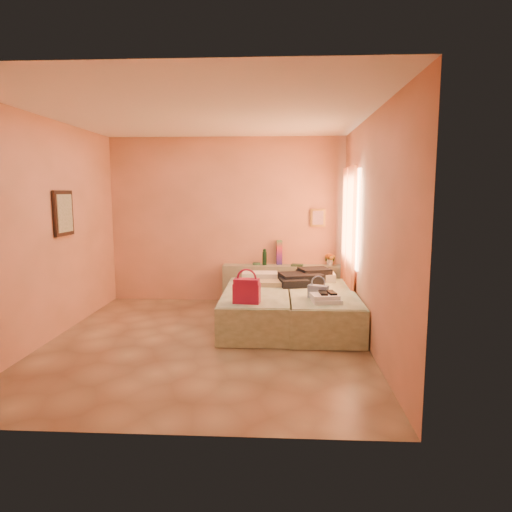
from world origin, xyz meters
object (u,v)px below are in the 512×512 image
(bed_left, at_px, (257,308))
(water_bottle, at_px, (265,257))
(blue_handbag, at_px, (318,292))
(flower_vase, at_px, (330,258))
(bed_right, at_px, (321,309))
(headboard_ledge, at_px, (283,284))
(magenta_handbag, at_px, (247,291))
(green_book, at_px, (297,265))
(towel_stack, at_px, (326,298))

(bed_left, xyz_separation_m, water_bottle, (0.05, 1.35, 0.53))
(bed_left, bearing_deg, blue_handbag, -26.51)
(water_bottle, height_order, blue_handbag, water_bottle)
(flower_vase, bearing_deg, bed_right, -100.45)
(flower_vase, bearing_deg, headboard_ledge, -176.46)
(magenta_handbag, bearing_deg, blue_handbag, 24.93)
(green_book, relative_size, towel_stack, 0.55)
(flower_vase, bearing_deg, towel_stack, -97.13)
(green_book, bearing_deg, headboard_ledge, 173.50)
(bed_left, xyz_separation_m, green_book, (0.60, 1.26, 0.42))
(water_bottle, distance_m, flower_vase, 1.11)
(green_book, relative_size, magenta_handbag, 0.59)
(headboard_ledge, relative_size, blue_handbag, 7.87)
(bed_left, xyz_separation_m, blue_handbag, (0.82, -0.40, 0.33))
(bed_left, xyz_separation_m, bed_right, (0.90, -0.02, 0.00))
(headboard_ledge, distance_m, magenta_handbag, 2.14)
(water_bottle, relative_size, green_book, 1.34)
(green_book, height_order, blue_handbag, green_book)
(headboard_ledge, bearing_deg, bed_right, -68.90)
(headboard_ledge, relative_size, bed_left, 1.02)
(flower_vase, distance_m, towel_stack, 2.06)
(bed_left, distance_m, flower_vase, 1.88)
(headboard_ledge, xyz_separation_m, bed_left, (-0.38, -1.34, -0.08))
(water_bottle, bearing_deg, green_book, -8.81)
(towel_stack, bearing_deg, water_bottle, 113.15)
(bed_left, relative_size, towel_stack, 5.71)
(water_bottle, bearing_deg, blue_handbag, -66.32)
(blue_handbag, bearing_deg, headboard_ledge, 128.78)
(bed_right, distance_m, magenta_handbag, 1.28)
(bed_left, relative_size, blue_handbag, 7.68)
(green_book, height_order, flower_vase, flower_vase)
(bed_left, distance_m, water_bottle, 1.45)
(blue_handbag, bearing_deg, bed_right, 102.66)
(bed_right, relative_size, flower_vase, 8.29)
(green_book, bearing_deg, towel_stack, -69.30)
(blue_handbag, height_order, towel_stack, blue_handbag)
(bed_right, height_order, blue_handbag, blue_handbag)
(green_book, distance_m, magenta_handbag, 2.11)
(water_bottle, bearing_deg, magenta_handbag, -94.09)
(flower_vase, relative_size, magenta_handbag, 0.73)
(magenta_handbag, distance_m, towel_stack, 1.01)
(bed_left, distance_m, green_book, 1.46)
(headboard_ledge, bearing_deg, bed_left, -105.64)
(green_book, distance_m, towel_stack, 1.94)
(bed_left, relative_size, water_bottle, 7.68)
(headboard_ledge, height_order, bed_left, headboard_ledge)
(headboard_ledge, distance_m, bed_right, 1.46)
(water_bottle, relative_size, blue_handbag, 1.00)
(bed_left, bearing_deg, flower_vase, 49.64)
(headboard_ledge, xyz_separation_m, water_bottle, (-0.32, 0.01, 0.46))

